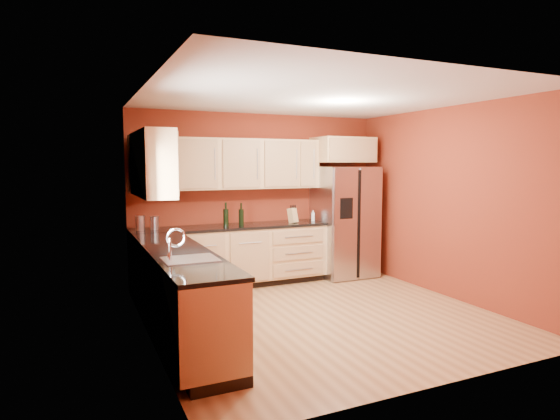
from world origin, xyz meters
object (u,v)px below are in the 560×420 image
object	(u,v)px
refrigerator	(344,222)
knife_block	(293,215)
soap_dispenser	(313,216)
wine_bottle_a	(241,214)
canister_left	(140,223)

from	to	relation	value
refrigerator	knife_block	xyz separation A→B (m)	(-0.94, -0.01, 0.14)
knife_block	soap_dispenser	distance (m)	0.40
knife_block	soap_dispenser	xyz separation A→B (m)	(0.39, 0.06, -0.03)
wine_bottle_a	knife_block	xyz separation A→B (m)	(0.84, 0.01, -0.05)
wine_bottle_a	refrigerator	bearing A→B (deg)	0.42
refrigerator	wine_bottle_a	xyz separation A→B (m)	(-1.78, -0.01, 0.20)
wine_bottle_a	canister_left	bearing A→B (deg)	174.98
canister_left	wine_bottle_a	world-z (taller)	wine_bottle_a
refrigerator	wine_bottle_a	bearing A→B (deg)	-179.58
soap_dispenser	wine_bottle_a	bearing A→B (deg)	-176.73
refrigerator	canister_left	world-z (taller)	refrigerator
refrigerator	wine_bottle_a	world-z (taller)	refrigerator
knife_block	soap_dispenser	size ratio (longest dim) A/B	1.35
canister_left	soap_dispenser	world-z (taller)	canister_left
knife_block	canister_left	bearing A→B (deg)	153.82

